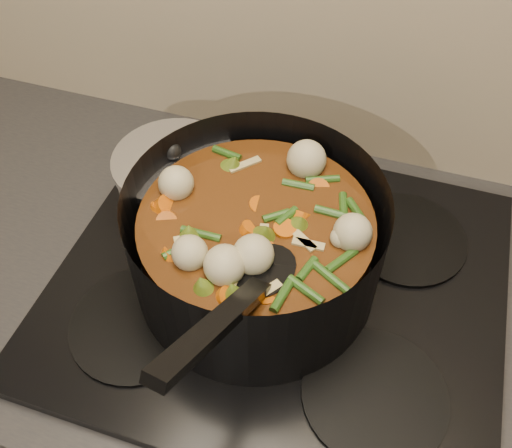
% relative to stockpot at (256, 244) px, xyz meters
% --- Properties ---
extents(counter, '(2.64, 0.64, 0.91)m').
position_rel_stockpot_xyz_m(counter, '(0.03, 0.01, -0.55)').
color(counter, brown).
rests_on(counter, ground).
extents(stovetop, '(0.62, 0.54, 0.03)m').
position_rel_stockpot_xyz_m(stovetop, '(0.03, 0.01, -0.09)').
color(stovetop, black).
rests_on(stovetop, counter).
extents(stockpot, '(0.43, 0.50, 0.25)m').
position_rel_stockpot_xyz_m(stockpot, '(0.00, 0.00, 0.00)').
color(stockpot, black).
rests_on(stockpot, stovetop).
extents(saucepan, '(0.18, 0.18, 0.14)m').
position_rel_stockpot_xyz_m(saucepan, '(-0.15, 0.08, -0.02)').
color(saucepan, silver).
rests_on(saucepan, stovetop).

